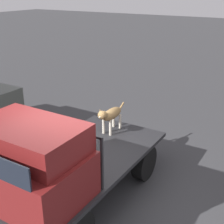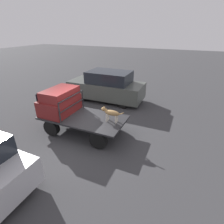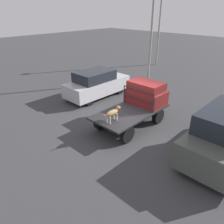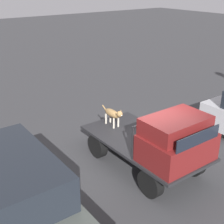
% 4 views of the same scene
% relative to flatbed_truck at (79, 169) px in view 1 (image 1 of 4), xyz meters
% --- Properties ---
extents(ground_plane, '(80.00, 80.00, 0.00)m').
position_rel_flatbed_truck_xyz_m(ground_plane, '(0.00, 0.00, -0.60)').
color(ground_plane, '#38383A').
extents(flatbed_truck, '(3.92, 1.96, 0.82)m').
position_rel_flatbed_truck_xyz_m(flatbed_truck, '(0.00, 0.00, 0.00)').
color(flatbed_truck, black).
rests_on(flatbed_truck, ground).
extents(truck_cab, '(1.29, 1.84, 1.18)m').
position_rel_flatbed_truck_xyz_m(truck_cab, '(1.24, 0.00, 0.78)').
color(truck_cab, maroon).
rests_on(truck_cab, flatbed_truck).
extents(truck_headboard, '(0.04, 1.84, 0.94)m').
position_rel_flatbed_truck_xyz_m(truck_headboard, '(0.55, 0.00, 0.84)').
color(truck_headboard, '#232326').
rests_on(truck_headboard, flatbed_truck).
extents(dog, '(1.07, 0.24, 0.66)m').
position_rel_flatbed_truck_xyz_m(dog, '(-1.34, -0.11, 0.64)').
color(dog, beige).
rests_on(dog, flatbed_truck).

